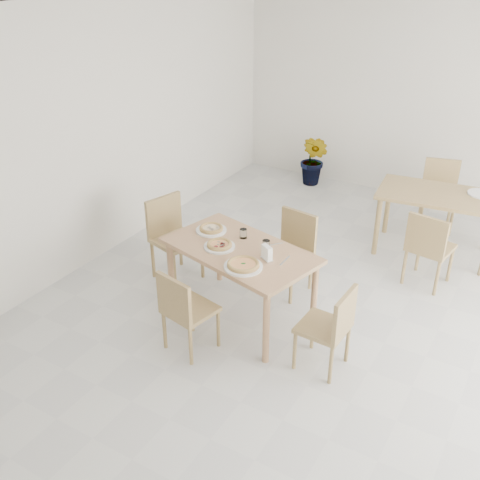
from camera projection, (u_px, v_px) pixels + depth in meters
The scene contains 20 objects.
main_table at pixel (240, 257), 5.19m from camera, with size 1.55×1.11×0.75m.
chair_south at pixel (184, 308), 4.81m from camera, with size 0.46×0.46×0.80m.
chair_north at pixel (292, 246), 5.73m from camera, with size 0.47×0.47×0.84m.
chair_west at pixel (171, 232), 5.95m from camera, with size 0.54×0.54×0.89m.
chair_east at pixel (332, 324), 4.61m from camera, with size 0.41×0.41×0.79m.
plate_margherita at pixel (243, 267), 4.84m from camera, with size 0.34×0.34×0.02m, color white.
plate_mushroom at pixel (211, 230), 5.45m from camera, with size 0.30×0.30×0.02m, color white.
plate_pepperoni at pixel (219, 246), 5.16m from camera, with size 0.29×0.29×0.02m, color white.
pizza_margherita at pixel (243, 264), 4.83m from camera, with size 0.32×0.32×0.03m.
pizza_mushroom at pixel (211, 228), 5.44m from camera, with size 0.28×0.28×0.03m.
pizza_pepperoni at pixel (219, 244), 5.15m from camera, with size 0.27×0.27×0.03m.
tumbler_a at pixel (243, 234), 5.31m from camera, with size 0.07×0.07×0.09m, color white.
tumbler_b at pixel (266, 245), 5.11m from camera, with size 0.07×0.07×0.09m, color white.
napkin_holder at pixel (267, 253), 4.93m from camera, with size 0.14×0.12×0.14m.
fork_a at pixel (285, 261), 4.94m from camera, with size 0.02×0.19×0.01m, color silver.
fork_b at pixel (275, 244), 5.21m from camera, with size 0.01×0.16×0.01m, color silver.
second_table at pixel (438, 201), 6.32m from camera, with size 1.39×0.90×0.75m.
chair_back_s at pixel (428, 245), 5.76m from camera, with size 0.48×0.48×0.84m.
chair_back_n at pixel (439, 189), 7.04m from camera, with size 0.52×0.52×0.86m.
potted_plant at pixel (314, 160), 8.29m from camera, with size 0.43×0.34×0.78m, color #217023.
Camera 1 is at (1.32, -4.18, 3.23)m, focal length 42.00 mm.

